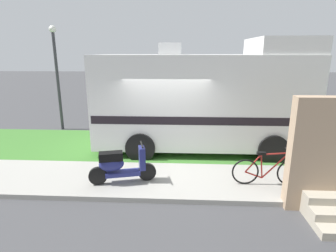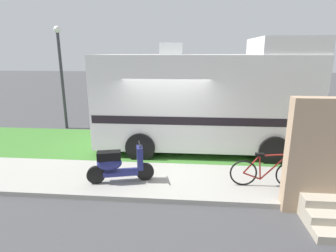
{
  "view_description": "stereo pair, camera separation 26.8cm",
  "coord_description": "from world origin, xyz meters",
  "px_view_note": "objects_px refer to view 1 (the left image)",
  "views": [
    {
      "loc": [
        0.47,
        -7.55,
        3.22
      ],
      "look_at": [
        0.04,
        0.3,
        1.1
      ],
      "focal_mm": 29.29,
      "sensor_mm": 36.0,
      "label": 1
    },
    {
      "loc": [
        0.73,
        -7.53,
        3.22
      ],
      "look_at": [
        0.04,
        0.3,
        1.1
      ],
      "focal_mm": 29.29,
      "sensor_mm": 36.0,
      "label": 2
    }
  ],
  "objects_px": {
    "pickup_truck_near": "(255,100)",
    "street_lamp_post": "(57,69)",
    "bicycle": "(268,171)",
    "motorhome_rv": "(204,99)",
    "bottle_green": "(333,187)",
    "scooter": "(120,165)"
  },
  "relations": [
    {
      "from": "bicycle",
      "to": "pickup_truck_near",
      "type": "height_order",
      "value": "pickup_truck_near"
    },
    {
      "from": "motorhome_rv",
      "to": "bicycle",
      "type": "height_order",
      "value": "motorhome_rv"
    },
    {
      "from": "bottle_green",
      "to": "scooter",
      "type": "bearing_deg",
      "value": 177.69
    },
    {
      "from": "scooter",
      "to": "street_lamp_post",
      "type": "relative_size",
      "value": 0.38
    },
    {
      "from": "motorhome_rv",
      "to": "bottle_green",
      "type": "bearing_deg",
      "value": -48.17
    },
    {
      "from": "bicycle",
      "to": "pickup_truck_near",
      "type": "bearing_deg",
      "value": 78.55
    },
    {
      "from": "pickup_truck_near",
      "to": "street_lamp_post",
      "type": "xyz_separation_m",
      "value": [
        -8.7,
        -2.23,
        1.58
      ]
    },
    {
      "from": "motorhome_rv",
      "to": "street_lamp_post",
      "type": "distance_m",
      "value": 6.3
    },
    {
      "from": "bicycle",
      "to": "street_lamp_post",
      "type": "distance_m",
      "value": 9.03
    },
    {
      "from": "pickup_truck_near",
      "to": "street_lamp_post",
      "type": "bearing_deg",
      "value": -165.65
    },
    {
      "from": "pickup_truck_near",
      "to": "street_lamp_post",
      "type": "height_order",
      "value": "street_lamp_post"
    },
    {
      "from": "pickup_truck_near",
      "to": "bottle_green",
      "type": "bearing_deg",
      "value": -90.36
    },
    {
      "from": "bottle_green",
      "to": "street_lamp_post",
      "type": "xyz_separation_m",
      "value": [
        -8.65,
        5.26,
        2.33
      ]
    },
    {
      "from": "pickup_truck_near",
      "to": "street_lamp_post",
      "type": "relative_size",
      "value": 1.23
    },
    {
      "from": "street_lamp_post",
      "to": "motorhome_rv",
      "type": "bearing_deg",
      "value": -20.15
    },
    {
      "from": "scooter",
      "to": "bicycle",
      "type": "height_order",
      "value": "scooter"
    },
    {
      "from": "bottle_green",
      "to": "street_lamp_post",
      "type": "height_order",
      "value": "street_lamp_post"
    },
    {
      "from": "motorhome_rv",
      "to": "pickup_truck_near",
      "type": "xyz_separation_m",
      "value": [
        2.83,
        4.38,
        -0.75
      ]
    },
    {
      "from": "scooter",
      "to": "pickup_truck_near",
      "type": "relative_size",
      "value": 0.31
    },
    {
      "from": "scooter",
      "to": "bottle_green",
      "type": "bearing_deg",
      "value": -2.31
    },
    {
      "from": "scooter",
      "to": "street_lamp_post",
      "type": "distance_m",
      "value": 6.57
    },
    {
      "from": "scooter",
      "to": "street_lamp_post",
      "type": "bearing_deg",
      "value": 125.96
    }
  ]
}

